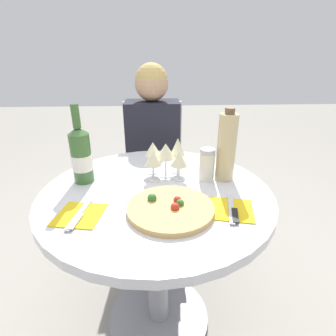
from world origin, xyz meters
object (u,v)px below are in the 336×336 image
at_px(wine_bottle, 81,155).
at_px(tall_carafe, 227,147).
at_px(pizza_large, 171,208).
at_px(dining_table, 157,225).
at_px(chair_behind_diner, 154,173).
at_px(seated_diner, 154,169).

relative_size(wine_bottle, tall_carafe, 1.06).
relative_size(pizza_large, wine_bottle, 0.93).
height_order(dining_table, pizza_large, pizza_large).
relative_size(dining_table, chair_behind_diner, 0.97).
bearing_deg(chair_behind_diner, pizza_large, 93.80).
height_order(wine_bottle, tall_carafe, wine_bottle).
distance_m(seated_diner, wine_bottle, 0.69).
relative_size(chair_behind_diner, pizza_large, 3.13).
height_order(seated_diner, tall_carafe, seated_diner).
bearing_deg(tall_carafe, dining_table, -163.88).
bearing_deg(seated_diner, chair_behind_diner, -90.00).
height_order(dining_table, seated_diner, seated_diner).
bearing_deg(wine_bottle, chair_behind_diner, 67.15).
bearing_deg(seated_diner, pizza_large, 94.50).
distance_m(dining_table, tall_carafe, 0.45).
height_order(chair_behind_diner, tall_carafe, tall_carafe).
relative_size(chair_behind_diner, tall_carafe, 3.09).
xyz_separation_m(seated_diner, wine_bottle, (-0.29, -0.55, 0.31)).
bearing_deg(tall_carafe, pizza_large, -135.59).
relative_size(chair_behind_diner, seated_diner, 0.79).
relative_size(seated_diner, wine_bottle, 3.70).
height_order(dining_table, wine_bottle, wine_bottle).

